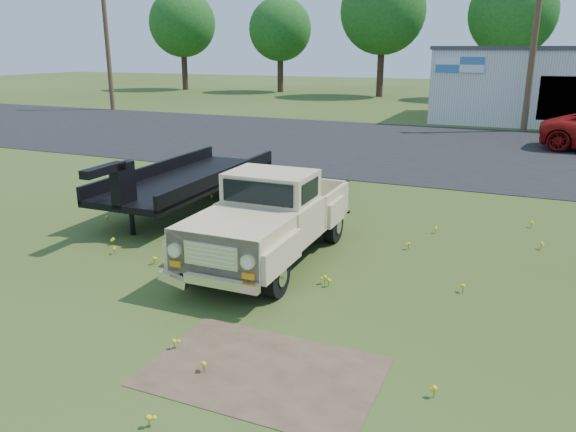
% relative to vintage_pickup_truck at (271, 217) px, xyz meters
% --- Properties ---
extents(ground, '(140.00, 140.00, 0.00)m').
position_rel_vintage_pickup_truck_xyz_m(ground, '(0.10, -0.70, -0.91)').
color(ground, '#2F4115').
rests_on(ground, ground).
extents(asphalt_lot, '(90.00, 14.00, 0.02)m').
position_rel_vintage_pickup_truck_xyz_m(asphalt_lot, '(0.10, 14.30, -0.91)').
color(asphalt_lot, black).
rests_on(asphalt_lot, ground).
extents(dirt_patch_a, '(3.00, 2.00, 0.01)m').
position_rel_vintage_pickup_truck_xyz_m(dirt_patch_a, '(1.60, -3.70, -0.91)').
color(dirt_patch_a, '#4F3A2A').
rests_on(dirt_patch_a, ground).
extents(dirt_patch_b, '(2.20, 1.60, 0.01)m').
position_rel_vintage_pickup_truck_xyz_m(dirt_patch_b, '(-1.90, 2.80, -0.91)').
color(dirt_patch_b, '#4F3A2A').
rests_on(dirt_patch_b, ground).
extents(commercial_building, '(14.20, 8.20, 4.15)m').
position_rel_vintage_pickup_truck_xyz_m(commercial_building, '(6.10, 26.30, 1.20)').
color(commercial_building, '#B9B9B4').
rests_on(commercial_building, ground).
extents(utility_pole_west, '(1.60, 0.30, 9.00)m').
position_rel_vintage_pickup_truck_xyz_m(utility_pole_west, '(-21.90, 21.30, 3.70)').
color(utility_pole_west, '#4C3623').
rests_on(utility_pole_west, ground).
extents(utility_pole_mid, '(1.60, 0.30, 9.00)m').
position_rel_vintage_pickup_truck_xyz_m(utility_pole_mid, '(4.10, 21.30, 3.70)').
color(utility_pole_mid, '#4C3623').
rests_on(utility_pole_mid, ground).
extents(treeline_a, '(6.40, 6.40, 9.52)m').
position_rel_vintage_pickup_truck_xyz_m(treeline_a, '(-27.90, 39.30, 5.40)').
color(treeline_a, '#372319').
rests_on(treeline_a, ground).
extents(treeline_b, '(5.76, 5.76, 8.57)m').
position_rel_vintage_pickup_truck_xyz_m(treeline_b, '(-17.90, 40.30, 4.76)').
color(treeline_b, '#372319').
rests_on(treeline_b, ground).
extents(treeline_c, '(7.04, 7.04, 10.47)m').
position_rel_vintage_pickup_truck_xyz_m(treeline_c, '(-7.90, 38.80, 6.03)').
color(treeline_c, '#372319').
rests_on(treeline_c, ground).
extents(treeline_d, '(6.72, 6.72, 10.00)m').
position_rel_vintage_pickup_truck_xyz_m(treeline_d, '(2.10, 39.80, 5.71)').
color(treeline_d, '#372319').
rests_on(treeline_d, ground).
extents(vintage_pickup_truck, '(1.98, 5.00, 1.81)m').
position_rel_vintage_pickup_truck_xyz_m(vintage_pickup_truck, '(0.00, 0.00, 0.00)').
color(vintage_pickup_truck, beige).
rests_on(vintage_pickup_truck, ground).
extents(flatbed_trailer, '(2.23, 6.42, 1.74)m').
position_rel_vintage_pickup_truck_xyz_m(flatbed_trailer, '(-3.60, 2.61, -0.03)').
color(flatbed_trailer, black).
rests_on(flatbed_trailer, ground).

